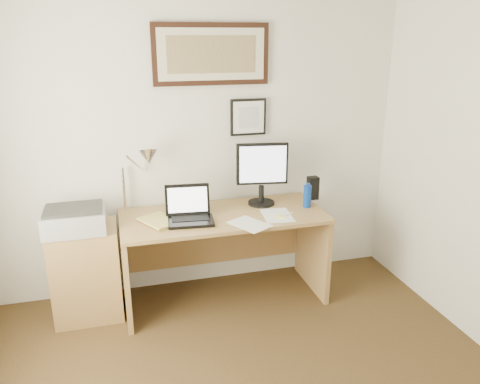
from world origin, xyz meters
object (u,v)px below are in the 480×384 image
object	(u,v)px
lcd_monitor	(262,171)
water_bottle	(307,196)
side_cabinet	(87,272)
printer	(74,220)
desk	(221,237)
laptop	(190,213)
book	(147,225)

from	to	relation	value
lcd_monitor	water_bottle	bearing A→B (deg)	-24.59
side_cabinet	printer	size ratio (longest dim) A/B	1.66
desk	water_bottle	bearing A→B (deg)	-8.16
desk	lcd_monitor	bearing A→B (deg)	8.74
laptop	printer	size ratio (longest dim) A/B	0.82
printer	water_bottle	bearing A→B (deg)	-0.88
water_bottle	laptop	xyz separation A→B (m)	(-0.98, -0.04, -0.03)
water_bottle	book	xyz separation A→B (m)	(-1.30, -0.07, -0.08)
book	desk	xyz separation A→B (m)	(0.60, 0.17, -0.25)
printer	laptop	bearing A→B (deg)	-4.76
side_cabinet	laptop	xyz separation A→B (m)	(0.79, -0.11, 0.44)
side_cabinet	lcd_monitor	distance (m)	1.58
printer	desk	bearing A→B (deg)	3.75
laptop	lcd_monitor	size ratio (longest dim) A/B	0.70
water_bottle	desk	bearing A→B (deg)	171.84
book	side_cabinet	bearing A→B (deg)	163.46
printer	book	bearing A→B (deg)	-11.34
side_cabinet	book	bearing A→B (deg)	-16.54
side_cabinet	desk	world-z (taller)	desk
desk	laptop	bearing A→B (deg)	-152.76
book	printer	size ratio (longest dim) A/B	0.68
book	lcd_monitor	world-z (taller)	lcd_monitor
side_cabinet	desk	xyz separation A→B (m)	(1.07, 0.04, 0.15)
laptop	book	bearing A→B (deg)	-174.21
book	lcd_monitor	distance (m)	1.03
desk	lcd_monitor	distance (m)	0.64
water_bottle	desk	xyz separation A→B (m)	(-0.70, 0.10, -0.33)
water_bottle	book	bearing A→B (deg)	-176.73
laptop	lcd_monitor	bearing A→B (deg)	17.24
side_cabinet	lcd_monitor	world-z (taller)	lcd_monitor
water_bottle	book	world-z (taller)	water_bottle
side_cabinet	laptop	distance (m)	0.92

